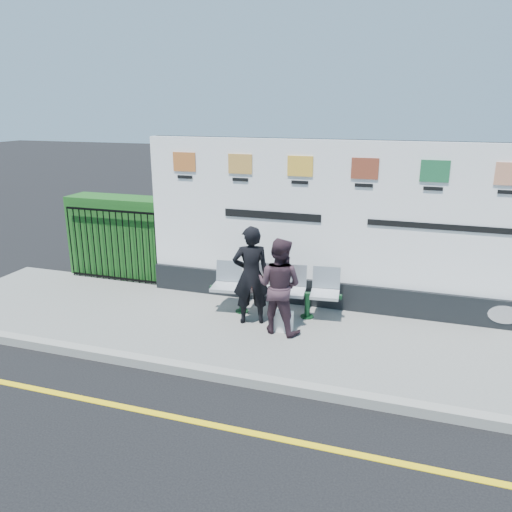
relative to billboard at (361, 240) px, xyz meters
The scene contains 12 objects.
ground 4.13m from the billboard, 97.40° to the right, with size 80.00×80.00×0.00m, color black.
pavement 1.98m from the billboard, 110.32° to the right, with size 14.00×3.00×0.12m, color slate.
kerb 3.19m from the billboard, 99.95° to the right, with size 14.00×0.18×0.14m, color gray.
yellow_line 4.13m from the billboard, 97.40° to the right, with size 14.00×0.10×0.01m, color yellow.
billboard is the anchor object (origin of this frame).
hedge 5.11m from the billboard, behind, with size 2.35×0.70×1.70m, color #194F18.
railing 5.10m from the billboard, behind, with size 2.05×0.06×1.54m, color black, non-canonical shape.
bench 1.86m from the billboard, 152.63° to the right, with size 2.23×0.58×0.48m, color #B3B7BC, non-canonical shape.
woman_left 2.05m from the billboard, 145.61° to the right, with size 0.62×0.40×1.69m, color black.
woman_right 1.80m from the billboard, 129.90° to the right, with size 0.77×0.60×1.58m, color #38242C.
handbag_brown 1.94m from the billboard, 155.96° to the right, with size 0.28×0.12×0.22m, color black.
carrier_bag_white 2.02m from the billboard, 129.27° to the right, with size 0.33×0.20×0.33m, color white.
Camera 1 is at (1.34, -4.72, 3.69)m, focal length 35.00 mm.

